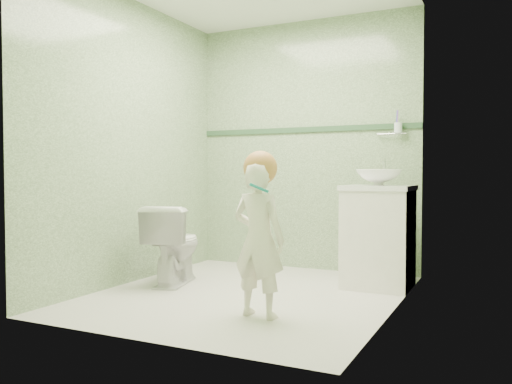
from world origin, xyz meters
The scene contains 12 objects.
ground centered at (0.00, 0.00, 0.00)m, with size 2.50×2.50×0.00m, color silver.
room_shell centered at (0.00, 0.00, 1.20)m, with size 2.50×2.54×2.40m.
trim_stripe centered at (0.00, 1.24, 1.35)m, with size 2.20×0.02×0.05m, color #305234.
vanity centered at (0.84, 0.70, 0.40)m, with size 0.52×0.50×0.80m, color silver.
counter centered at (0.84, 0.70, 0.81)m, with size 0.54×0.52×0.04m, color white.
basin centered at (0.84, 0.70, 0.89)m, with size 0.37×0.37×0.13m, color white.
faucet centered at (0.84, 0.89, 0.97)m, with size 0.03×0.13×0.18m.
cup_holder centered at (0.89, 1.18, 1.33)m, with size 0.26×0.07×0.21m.
toilet centered at (-0.74, 0.10, 0.33)m, with size 0.37×0.65×0.66m, color white.
toddler centered at (0.34, -0.52, 0.50)m, with size 0.36×0.24×1.00m, color silver.
hair_cap centered at (0.34, -0.50, 0.96)m, with size 0.22×0.22×0.22m, color #C47F3D.
teal_toothbrush centered at (0.40, -0.65, 0.84)m, with size 0.11×0.13×0.08m.
Camera 1 is at (1.78, -3.55, 0.92)m, focal length 36.78 mm.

